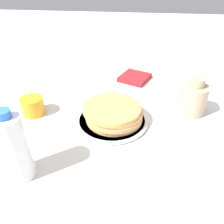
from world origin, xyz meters
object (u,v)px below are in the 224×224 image
object	(u,v)px
juice_glass	(33,106)
water_bottle_near	(14,148)
pancake_stack	(113,113)
cream_jug	(193,99)
plate	(112,120)

from	to	relation	value
juice_glass	water_bottle_near	size ratio (longest dim) A/B	0.40
pancake_stack	water_bottle_near	bearing A→B (deg)	140.86
cream_jug	pancake_stack	bearing A→B (deg)	109.11
pancake_stack	water_bottle_near	distance (m)	0.32
juice_glass	water_bottle_near	distance (m)	0.28
plate	juice_glass	size ratio (longest dim) A/B	3.07
cream_jug	plate	bearing A→B (deg)	108.52
juice_glass	cream_jug	size ratio (longest dim) A/B	0.58
juice_glass	plate	bearing A→B (deg)	-93.31
juice_glass	cream_jug	bearing A→B (deg)	-82.32
plate	pancake_stack	bearing A→B (deg)	-110.04
plate	water_bottle_near	xyz separation A→B (m)	(-0.25, 0.20, 0.08)
pancake_stack	water_bottle_near	world-z (taller)	water_bottle_near
pancake_stack	cream_jug	size ratio (longest dim) A/B	1.44
cream_jug	water_bottle_near	size ratio (longest dim) A/B	0.69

